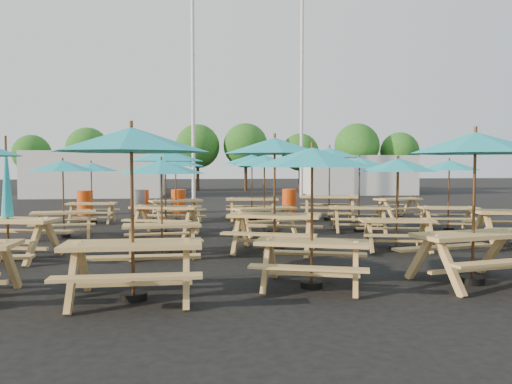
{
  "coord_description": "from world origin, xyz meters",
  "views": [
    {
      "loc": [
        -1.81,
        -13.79,
        1.91
      ],
      "look_at": [
        0.0,
        1.5,
        1.1
      ],
      "focal_mm": 35.0,
      "sensor_mm": 36.0,
      "label": 1
    }
  ],
  "objects": [
    {
      "name": "mast_0",
      "position": [
        -2.0,
        14.0,
        6.0
      ],
      "size": [
        0.2,
        0.2,
        12.0
      ],
      "primitive_type": "cylinder",
      "color": "silver",
      "rests_on": "ground"
    },
    {
      "name": "picnic_unit_19",
      "position": [
        5.4,
        3.42,
        1.91
      ],
      "size": [
        2.49,
        2.49,
        2.21
      ],
      "rotation": [
        0.0,
        0.0,
        0.33
      ],
      "color": "#B2864F",
      "rests_on": "ground"
    },
    {
      "name": "waste_bin_0",
      "position": [
        -6.14,
        6.17,
        0.48
      ],
      "size": [
        0.59,
        0.59,
        0.95
      ],
      "primitive_type": "cylinder",
      "color": "#D13E0C",
      "rests_on": "ground"
    },
    {
      "name": "waste_bin_4",
      "position": [
        1.98,
        6.51,
        0.48
      ],
      "size": [
        0.59,
        0.59,
        0.95
      ],
      "primitive_type": "cylinder",
      "color": "#D13E0C",
      "rests_on": "ground"
    },
    {
      "name": "picnic_unit_7",
      "position": [
        -2.53,
        3.42,
        1.92
      ],
      "size": [
        2.46,
        2.46,
        2.22
      ],
      "rotation": [
        0.0,
        0.0,
        0.3
      ],
      "color": "#B2864F",
      "rests_on": "ground"
    },
    {
      "name": "tree_2",
      "position": [
        -6.39,
        23.65,
        2.62
      ],
      "size": [
        2.59,
        2.59,
        3.93
      ],
      "color": "#382314",
      "rests_on": "ground"
    },
    {
      "name": "picnic_unit_1",
      "position": [
        -5.63,
        -3.22,
        1.03
      ],
      "size": [
        2.31,
        2.12,
        2.51
      ],
      "rotation": [
        0.0,
        0.0,
        -0.23
      ],
      "color": "#B2864F",
      "rests_on": "ground"
    },
    {
      "name": "picnic_unit_8",
      "position": [
        -0.04,
        -6.21,
        1.91
      ],
      "size": [
        2.47,
        2.47,
        2.22
      ],
      "rotation": [
        0.0,
        0.0,
        -0.31
      ],
      "color": "#B2864F",
      "rests_on": "ground"
    },
    {
      "name": "tree_4",
      "position": [
        1.9,
        24.26,
        3.46
      ],
      "size": [
        3.41,
        3.41,
        5.17
      ],
      "color": "#382314",
      "rests_on": "ground"
    },
    {
      "name": "picnic_unit_9",
      "position": [
        -0.12,
        -2.99,
        2.2
      ],
      "size": [
        2.87,
        2.87,
        2.55
      ],
      "rotation": [
        0.0,
        0.0,
        -0.33
      ],
      "color": "#B2864F",
      "rests_on": "ground"
    },
    {
      "name": "picnic_unit_11",
      "position": [
        0.09,
        3.48,
        2.0
      ],
      "size": [
        2.18,
        2.18,
        2.32
      ],
      "rotation": [
        0.0,
        0.0,
        -0.06
      ],
      "color": "#B2864F",
      "rests_on": "ground"
    },
    {
      "name": "picnic_unit_3",
      "position": [
        -5.3,
        3.27,
        1.76
      ],
      "size": [
        1.86,
        1.86,
        2.03
      ],
      "rotation": [
        0.0,
        0.0,
        -0.03
      ],
      "color": "#B2864F",
      "rests_on": "ground"
    },
    {
      "name": "tree_5",
      "position": [
        6.22,
        24.67,
        2.97
      ],
      "size": [
        2.94,
        2.94,
        4.45
      ],
      "color": "#382314",
      "rests_on": "ground"
    },
    {
      "name": "waste_bin_2",
      "position": [
        -4.01,
        6.33,
        0.48
      ],
      "size": [
        0.59,
        0.59,
        0.95
      ],
      "primitive_type": "cylinder",
      "color": "#D13E0C",
      "rests_on": "ground"
    },
    {
      "name": "picnic_unit_5",
      "position": [
        -2.55,
        -3.22,
        1.77
      ],
      "size": [
        1.98,
        1.98,
        2.05
      ],
      "rotation": [
        0.0,
        0.0,
        0.09
      ],
      "color": "#B2864F",
      "rests_on": "ground"
    },
    {
      "name": "picnic_unit_10",
      "position": [
        0.05,
        -0.03,
        1.93
      ],
      "size": [
        2.51,
        2.51,
        2.23
      ],
      "rotation": [
        0.0,
        0.0,
        0.32
      ],
      "color": "#B2864F",
      "rests_on": "ground"
    },
    {
      "name": "picnic_unit_14",
      "position": [
        2.85,
        0.16,
        1.88
      ],
      "size": [
        2.25,
        2.25,
        2.18
      ],
      "rotation": [
        0.0,
        0.0,
        -0.18
      ],
      "color": "#B2864F",
      "rests_on": "ground"
    },
    {
      "name": "ground",
      "position": [
        0.0,
        0.0,
        0.0
      ],
      "size": [
        120.0,
        120.0,
        0.0
      ],
      "primitive_type": "plane",
      "color": "black",
      "rests_on": "ground"
    },
    {
      "name": "event_tent_0",
      "position": [
        -8.0,
        18.0,
        1.4
      ],
      "size": [
        8.0,
        4.0,
        2.8
      ],
      "primitive_type": "cube",
      "color": "silver",
      "rests_on": "ground"
    },
    {
      "name": "tree_3",
      "position": [
        -1.75,
        24.72,
        3.41
      ],
      "size": [
        3.36,
        3.36,
        5.09
      ],
      "color": "#382314",
      "rests_on": "ground"
    },
    {
      "name": "waste_bin_3",
      "position": [
        -2.56,
        6.54,
        0.48
      ],
      "size": [
        0.59,
        0.59,
        0.95
      ],
      "primitive_type": "cylinder",
      "color": "#D13E0C",
      "rests_on": "ground"
    },
    {
      "name": "picnic_unit_2",
      "position": [
        -5.34,
        -0.09,
        1.79
      ],
      "size": [
        2.12,
        2.12,
        2.07
      ],
      "rotation": [
        0.0,
        0.0,
        0.17
      ],
      "color": "#B2864F",
      "rests_on": "ground"
    },
    {
      "name": "tree_1",
      "position": [
        -9.74,
        23.9,
        3.15
      ],
      "size": [
        3.11,
        3.11,
        4.72
      ],
      "color": "#382314",
      "rests_on": "ground"
    },
    {
      "name": "picnic_unit_15",
      "position": [
        2.8,
        3.26,
        2.22
      ],
      "size": [
        2.72,
        2.72,
        2.57
      ],
      "rotation": [
        0.0,
        0.0,
        -0.22
      ],
      "color": "#B2864F",
      "rests_on": "ground"
    },
    {
      "name": "mast_1",
      "position": [
        4.5,
        16.0,
        6.0
      ],
      "size": [
        0.2,
        0.2,
        12.0
      ],
      "primitive_type": "cylinder",
      "color": "silver",
      "rests_on": "ground"
    },
    {
      "name": "picnic_unit_13",
      "position": [
        2.68,
        -2.99,
        1.8
      ],
      "size": [
        2.14,
        2.14,
        2.09
      ],
      "rotation": [
        0.0,
        0.0,
        -0.17
      ],
      "color": "#B2864F",
      "rests_on": "ground"
    },
    {
      "name": "waste_bin_1",
      "position": [
        -4.08,
        6.26,
        0.48
      ],
      "size": [
        0.59,
        0.59,
        0.95
      ],
      "primitive_type": "cylinder",
      "color": "gray",
      "rests_on": "ground"
    },
    {
      "name": "picnic_unit_18",
      "position": [
        5.56,
        0.1,
        1.8
      ],
      "size": [
        2.15,
        2.15,
        2.09
      ],
      "rotation": [
        0.0,
        0.0,
        -0.17
      ],
      "color": "#B2864F",
      "rests_on": "ground"
    },
    {
      "name": "event_tent_1",
      "position": [
        9.0,
        19.0,
        1.3
      ],
      "size": [
        7.0,
        4.0,
        2.6
      ],
      "primitive_type": "cube",
      "color": "silver",
      "rests_on": "ground"
    },
    {
      "name": "picnic_unit_12",
      "position": [
        2.61,
        -6.26,
        2.13
      ],
      "size": [
        2.6,
        2.6,
        2.47
      ],
      "rotation": [
        0.0,
        0.0,
        0.21
      ],
      "color": "#B2864F",
      "rests_on": "ground"
    },
    {
      "name": "tree_7",
      "position": [
        13.63,
        22.92,
        2.99
      ],
      "size": [
        2.95,
        2.95,
        4.48
      ],
      "color": "#382314",
      "rests_on": "ground"
    },
    {
      "name": "picnic_unit_6",
      "position": [
        -2.68,
        0.13,
        2.06
      ],
      "size": [
        2.65,
        2.65,
        2.39
      ],
      "rotation": [
        0.0,
        0.0,
        -0.3
      ],
      "color": "#B2864F",
      "rests_on": "ground"
    },
    {
      "name": "picnic_unit_4",
      "position": [
        -2.72,
        -6.63,
        2.13
      ],
      "size": [
        2.21,
        2.21,
        2.47
      ],
      "rotation": [
        0.0,
        0.0,
        0.01
      ],
      "color": "#B2864F",
      "rests_on": "ground"
    },
    {
      "name": "tree_6",
      "position": [
        10.23,
        22.9,
        3.43
      ],
      "size": [
        3.38,
        3.38,
        5.13
      ],
      "color": "#382314",
      "rests_on": "ground"
    },
    {
      "name": "tree_0",
      "position": [
        -14.07,
        25.25,
        2.83
      ],
      "size": [
        2.8,
        2.8,
        4.24
      ],
      "color": "#382314",
      "rests_on": "ground"
    }
  ]
}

